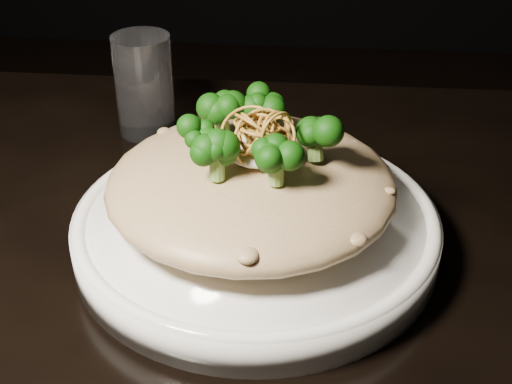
# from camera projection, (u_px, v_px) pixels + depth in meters

# --- Properties ---
(table) EXTENTS (1.10, 0.80, 0.75)m
(table) POSITION_uv_depth(u_px,v_px,m) (159.00, 344.00, 0.64)
(table) COLOR black
(table) RESTS_ON ground
(plate) EXTENTS (0.31, 0.31, 0.03)m
(plate) POSITION_uv_depth(u_px,v_px,m) (256.00, 230.00, 0.62)
(plate) COLOR white
(plate) RESTS_ON table
(risotto) EXTENTS (0.25, 0.25, 0.05)m
(risotto) POSITION_uv_depth(u_px,v_px,m) (251.00, 184.00, 0.60)
(risotto) COLOR brown
(risotto) RESTS_ON plate
(broccoli) EXTENTS (0.15, 0.15, 0.05)m
(broccoli) POSITION_uv_depth(u_px,v_px,m) (255.00, 128.00, 0.57)
(broccoli) COLOR black
(broccoli) RESTS_ON risotto
(cheese) EXTENTS (0.06, 0.06, 0.02)m
(cheese) POSITION_uv_depth(u_px,v_px,m) (260.00, 149.00, 0.58)
(cheese) COLOR white
(cheese) RESTS_ON risotto
(shallots) EXTENTS (0.07, 0.07, 0.04)m
(shallots) POSITION_uv_depth(u_px,v_px,m) (263.00, 119.00, 0.56)
(shallots) COLOR brown
(shallots) RESTS_ON cheese
(drinking_glass) EXTENTS (0.06, 0.06, 0.11)m
(drinking_glass) POSITION_uv_depth(u_px,v_px,m) (144.00, 85.00, 0.78)
(drinking_glass) COLOR white
(drinking_glass) RESTS_ON table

